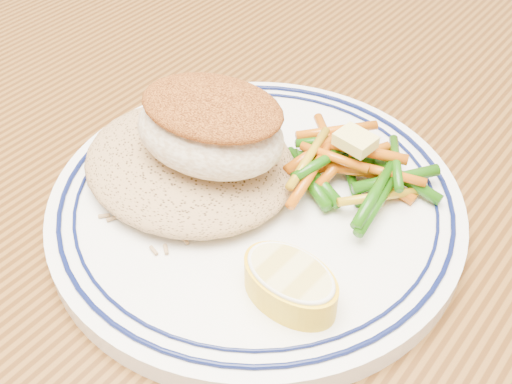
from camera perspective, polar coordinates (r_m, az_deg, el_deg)
The scene contains 7 objects.
dining_table at distance 0.48m, azimuth 2.95°, elevation -11.35°, with size 1.50×0.90×0.75m.
plate at distance 0.41m, azimuth 0.00°, elevation -1.08°, with size 0.26×0.26×0.02m.
rice_pilaf at distance 0.41m, azimuth -5.93°, elevation 2.90°, with size 0.14×0.13×0.03m, color #9D7A4E.
fish_fillet at distance 0.39m, azimuth -4.08°, elevation 5.86°, with size 0.11×0.08×0.05m.
vegetable_pile at distance 0.41m, azimuth 8.66°, elevation 2.08°, with size 0.10×0.10×0.03m.
butter_pat at distance 0.40m, azimuth 8.83°, elevation 4.54°, with size 0.02×0.02×0.01m, color #F5E477.
lemon_wedge at distance 0.34m, azimuth 3.05°, elevation -8.04°, with size 0.06×0.06×0.02m.
Camera 1 is at (0.15, -0.23, 1.04)m, focal length 45.00 mm.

